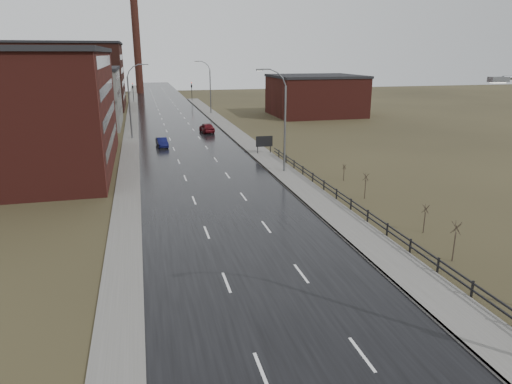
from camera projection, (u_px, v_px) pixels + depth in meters
road at (185, 139)px, 71.60m from camera, size 14.00×300.00×0.06m
sidewalk_right at (285, 174)px, 50.40m from camera, size 3.20×180.00×0.18m
curb_right at (272, 175)px, 50.05m from camera, size 0.16×180.00×0.18m
sidewalk_left at (131, 141)px, 69.68m from camera, size 2.40×260.00×0.12m
warehouse_near at (6, 110)px, 50.82m from camera, size 22.44×28.56×13.50m
warehouse_mid at (74, 97)px, 82.58m from camera, size 16.32×20.40×10.50m
warehouse_far at (66, 76)px, 108.51m from camera, size 26.52×24.48×15.50m
building_right at (315, 95)px, 97.87m from camera, size 18.36×16.32×8.50m
smokestack at (137, 45)px, 149.21m from camera, size 2.70×2.70×30.70m
streetlight_right_mid at (282, 121)px, 49.64m from camera, size 3.36×0.28×11.35m
streetlight_left at (131, 101)px, 69.97m from camera, size 3.36×0.28×11.35m
streetlight_right_far at (209, 87)px, 99.74m from camera, size 3.36×0.28×11.35m
guardrail at (372, 217)px, 35.13m from camera, size 0.10×53.05×1.10m
shrub_c at (455, 241)px, 28.94m from camera, size 0.64×0.67×2.70m
shrub_d at (425, 218)px, 33.71m from camera, size 0.52×0.55×2.19m
shrub_e at (365, 185)px, 41.68m from camera, size 0.57×0.60×2.42m
shrub_f at (344, 172)px, 47.76m from camera, size 0.43×0.45×1.77m
billboard at (264, 142)px, 60.04m from camera, size 2.27×0.17×2.46m
traffic_light_left at (133, 85)px, 124.07m from camera, size 0.58×2.73×5.30m
traffic_light_right at (191, 84)px, 127.81m from camera, size 0.58×2.73×5.30m
car_near at (162, 143)px, 65.03m from camera, size 1.71×4.03×1.29m
car_far at (207, 128)px, 76.96m from camera, size 2.33×4.92×1.63m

